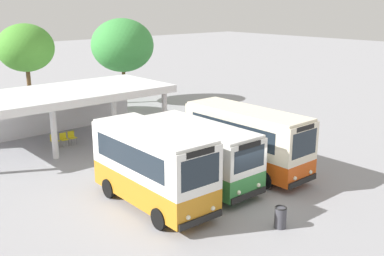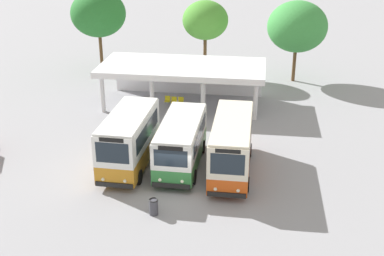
{
  "view_description": "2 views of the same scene",
  "coord_description": "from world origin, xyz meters",
  "views": [
    {
      "loc": [
        -14.53,
        -12.87,
        8.79
      ],
      "look_at": [
        1.79,
        5.89,
        1.94
      ],
      "focal_mm": 42.79,
      "sensor_mm": 36.0,
      "label": 1
    },
    {
      "loc": [
        4.3,
        -24.6,
        14.74
      ],
      "look_at": [
        0.08,
        5.32,
        1.67
      ],
      "focal_mm": 46.79,
      "sensor_mm": 36.0,
      "label": 2
    }
  ],
  "objects": [
    {
      "name": "ground_plane",
      "position": [
        0.0,
        0.0,
        0.0
      ],
      "size": [
        180.0,
        180.0,
        0.0
      ],
      "primitive_type": "plane",
      "color": "#939399"
    },
    {
      "name": "city_bus_nearest_orange",
      "position": [
        -3.44,
        2.51,
        1.94
      ],
      "size": [
        2.57,
        6.65,
        3.54
      ],
      "color": "black",
      "rests_on": "ground"
    },
    {
      "name": "city_bus_second_in_row",
      "position": [
        -0.29,
        3.03,
        1.71
      ],
      "size": [
        2.49,
        6.9,
        3.07
      ],
      "color": "black",
      "rests_on": "ground"
    },
    {
      "name": "city_bus_middle_cream",
      "position": [
        2.87,
        2.73,
        1.87
      ],
      "size": [
        2.39,
        7.42,
        3.4
      ],
      "color": "black",
      "rests_on": "ground"
    },
    {
      "name": "terminal_canopy",
      "position": [
        -1.92,
        14.66,
        2.67
      ],
      "size": [
        13.34,
        6.27,
        3.4
      ],
      "color": "silver",
      "rests_on": "ground"
    },
    {
      "name": "waiting_chair_end_by_column",
      "position": [
        -3.1,
        13.38,
        0.52
      ],
      "size": [
        0.44,
        0.44,
        0.86
      ],
      "color": "slate",
      "rests_on": "ground"
    },
    {
      "name": "waiting_chair_second_from_end",
      "position": [
        -2.53,
        13.26,
        0.52
      ],
      "size": [
        0.44,
        0.44,
        0.86
      ],
      "color": "slate",
      "rests_on": "ground"
    },
    {
      "name": "waiting_chair_middle_seat",
      "position": [
        -1.97,
        13.28,
        0.52
      ],
      "size": [
        0.44,
        0.44,
        0.86
      ],
      "color": "slate",
      "rests_on": "ground"
    },
    {
      "name": "roadside_tree_behind_canopy",
      "position": [
        -1.01,
        22.03,
        5.43
      ],
      "size": [
        4.29,
        4.29,
        7.28
      ],
      "color": "brown",
      "rests_on": "ground"
    },
    {
      "name": "roadside_tree_east_of_canopy",
      "position": [
        7.46,
        21.71,
        5.15
      ],
      "size": [
        5.47,
        5.47,
        7.48
      ],
      "color": "brown",
      "rests_on": "ground"
    },
    {
      "name": "litter_bin_apron",
      "position": [
        -0.85,
        -2.56,
        0.46
      ],
      "size": [
        0.49,
        0.49,
        0.9
      ],
      "color": "#3F3F47",
      "rests_on": "ground"
    }
  ]
}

